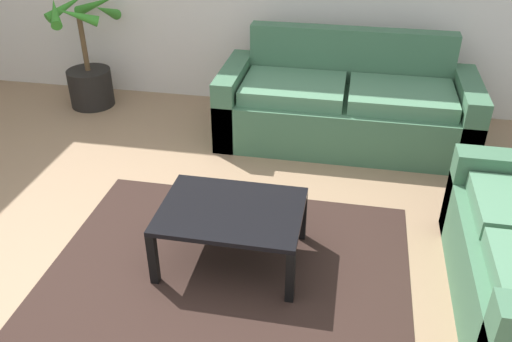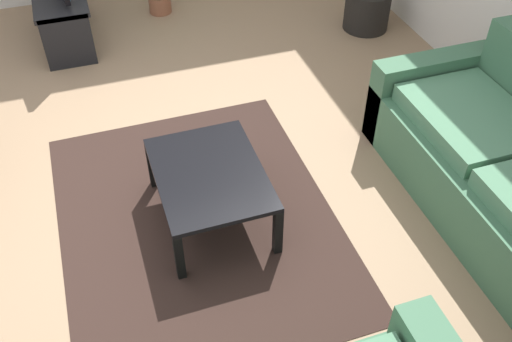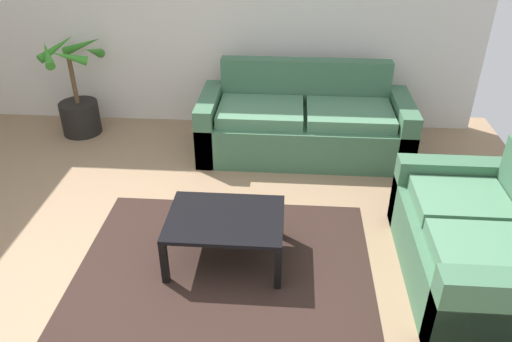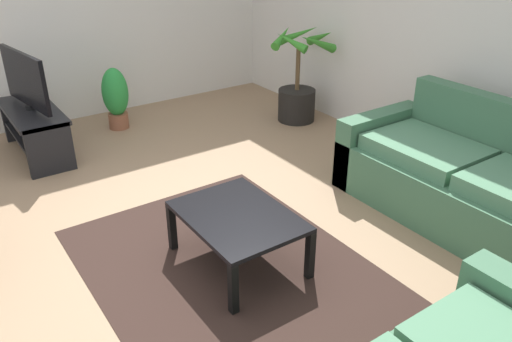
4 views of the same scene
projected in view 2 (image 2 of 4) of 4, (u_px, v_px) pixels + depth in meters
name	position (u px, v px, depth m)	size (l,w,h in m)	color
ground_plane	(123.00, 184.00, 3.89)	(6.60, 6.60, 0.00)	#937556
tv_stand	(61.00, 7.00, 5.14)	(1.10, 0.45, 0.48)	black
coffee_table	(210.00, 178.00, 3.45)	(0.86, 0.64, 0.38)	black
area_rug	(197.00, 219.00, 3.65)	(2.20, 1.70, 0.01)	black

